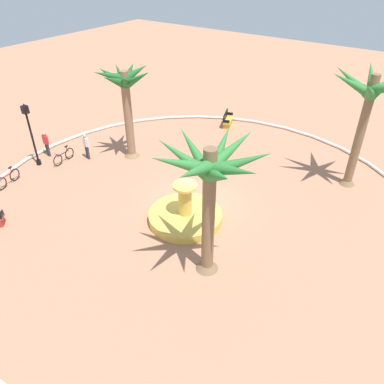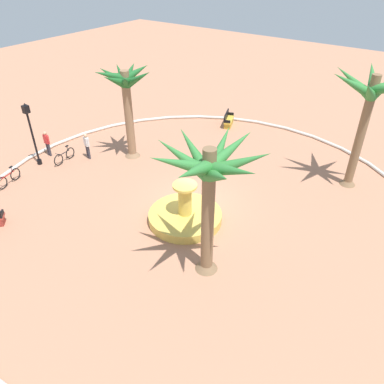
% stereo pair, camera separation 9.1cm
% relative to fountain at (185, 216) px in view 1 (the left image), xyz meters
% --- Properties ---
extents(ground_plane, '(80.00, 80.00, 0.00)m').
position_rel_fountain_xyz_m(ground_plane, '(-1.45, -0.45, -0.30)').
color(ground_plane, tan).
extents(plaza_curb, '(22.97, 22.97, 0.20)m').
position_rel_fountain_xyz_m(plaza_curb, '(-1.45, -0.45, -0.20)').
color(plaza_curb, silver).
rests_on(plaza_curb, ground).
extents(fountain, '(3.56, 3.56, 2.08)m').
position_rel_fountain_xyz_m(fountain, '(0.00, 0.00, 0.00)').
color(fountain, gold).
rests_on(fountain, ground).
extents(palm_tree_near_fountain, '(3.37, 3.33, 5.65)m').
position_rel_fountain_xyz_m(palm_tree_near_fountain, '(-3.39, -6.67, 3.91)').
color(palm_tree_near_fountain, '#8E6B4C').
rests_on(palm_tree_near_fountain, ground).
extents(palm_tree_by_curb, '(4.41, 4.26, 5.85)m').
position_rel_fountain_xyz_m(palm_tree_by_curb, '(2.10, 2.65, 4.16)').
color(palm_tree_by_curb, brown).
rests_on(palm_tree_by_curb, ground).
extents(palm_tree_mid_plaza, '(4.27, 4.34, 6.41)m').
position_rel_fountain_xyz_m(palm_tree_mid_plaza, '(-7.96, 5.49, 4.57)').
color(palm_tree_mid_plaza, brown).
rests_on(palm_tree_mid_plaza, ground).
extents(bench_east, '(1.67, 1.04, 1.00)m').
position_rel_fountain_xyz_m(bench_east, '(-11.03, -4.16, 0.04)').
color(bench_east, gold).
rests_on(bench_east, ground).
extents(lamppost, '(0.32, 0.32, 3.89)m').
position_rel_fountain_xyz_m(lamppost, '(0.68, -10.58, 1.98)').
color(lamppost, black).
rests_on(lamppost, ground).
extents(bicycle_red_frame, '(1.71, 0.44, 0.94)m').
position_rel_fountain_xyz_m(bicycle_red_frame, '(-0.43, -9.55, 0.08)').
color(bicycle_red_frame, black).
rests_on(bicycle_red_frame, ground).
extents(bicycle_by_lamppost, '(1.68, 0.58, 0.94)m').
position_rel_fountain_xyz_m(bicycle_by_lamppost, '(3.05, -9.97, 0.08)').
color(bicycle_by_lamppost, black).
rests_on(bicycle_by_lamppost, ground).
extents(person_cyclist_helmet, '(0.26, 0.52, 1.66)m').
position_rel_fountain_xyz_m(person_cyclist_helmet, '(-1.58, -8.69, 0.63)').
color(person_cyclist_helmet, '#33333D').
rests_on(person_cyclist_helmet, ground).
extents(person_cyclist_photo, '(0.22, 0.53, 1.65)m').
position_rel_fountain_xyz_m(person_cyclist_photo, '(-0.38, -11.01, 0.62)').
color(person_cyclist_photo, '#33333D').
rests_on(person_cyclist_photo, ground).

